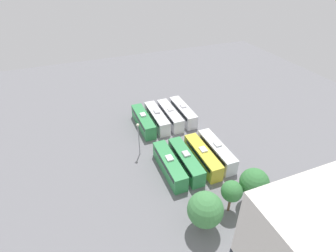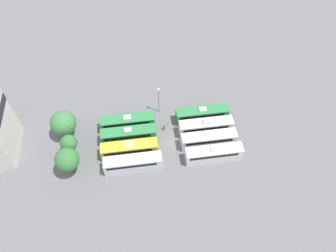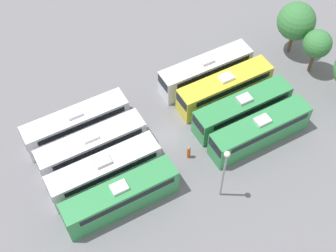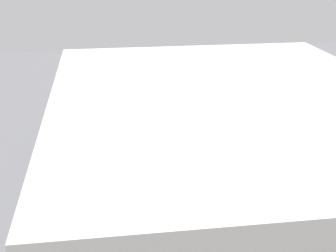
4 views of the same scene
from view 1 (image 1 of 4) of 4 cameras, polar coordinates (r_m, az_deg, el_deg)
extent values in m
plane|color=slate|center=(58.51, 1.92, -3.33)|extent=(120.02, 120.02, 0.00)
cube|color=silver|center=(65.76, 3.25, 3.00)|extent=(2.57, 11.59, 3.33)
cube|color=black|center=(65.05, 3.38, 3.60)|extent=(2.61, 9.85, 0.73)
cube|color=black|center=(69.89, 1.30, 5.93)|extent=(2.27, 0.08, 1.17)
cube|color=silver|center=(64.83, 3.30, 4.40)|extent=(1.20, 1.60, 0.35)
cube|color=silver|center=(64.31, 0.44, 2.28)|extent=(2.57, 11.59, 3.33)
cube|color=black|center=(63.59, 0.54, 2.88)|extent=(2.61, 9.85, 0.73)
cube|color=black|center=(68.51, -1.38, 5.31)|extent=(2.27, 0.08, 1.17)
cube|color=white|center=(63.36, 0.44, 3.70)|extent=(1.20, 1.60, 0.35)
cube|color=silver|center=(63.37, -2.44, 1.72)|extent=(2.57, 11.59, 3.33)
cube|color=black|center=(62.63, -2.37, 2.33)|extent=(2.61, 9.85, 0.73)
cube|color=black|center=(67.63, -4.11, 4.82)|extent=(2.27, 0.08, 1.17)
cube|color=#B2B2B7|center=(62.40, -2.48, 3.15)|extent=(1.20, 1.60, 0.35)
cube|color=#338C4C|center=(62.41, -5.38, 1.03)|extent=(2.57, 11.59, 3.33)
cube|color=black|center=(61.66, -5.35, 1.64)|extent=(2.61, 9.85, 0.73)
cube|color=black|center=(66.72, -6.90, 4.21)|extent=(2.27, 0.08, 1.17)
cube|color=silver|center=(61.43, -5.47, 2.48)|extent=(1.20, 1.60, 0.35)
cube|color=silver|center=(54.01, 10.48, -5.41)|extent=(2.57, 11.59, 3.33)
cube|color=black|center=(53.24, 10.74, -4.81)|extent=(2.61, 9.85, 0.73)
cube|color=black|center=(57.34, 7.66, -1.32)|extent=(2.27, 0.08, 1.17)
cube|color=silver|center=(52.88, 10.68, -3.87)|extent=(1.20, 1.60, 0.35)
cube|color=gold|center=(52.26, 7.51, -6.65)|extent=(2.57, 11.59, 3.33)
cube|color=black|center=(51.46, 7.74, -6.04)|extent=(2.61, 9.85, 0.73)
cube|color=black|center=(55.64, 4.80, -2.34)|extent=(2.27, 0.08, 1.17)
cube|color=white|center=(51.09, 7.66, -5.08)|extent=(1.20, 1.60, 0.35)
cube|color=#338C4C|center=(50.95, 3.87, -7.63)|extent=(2.57, 11.59, 3.33)
cube|color=black|center=(50.14, 4.05, -7.03)|extent=(2.61, 9.85, 0.73)
cube|color=black|center=(54.42, 1.34, -3.15)|extent=(2.27, 0.08, 1.17)
cube|color=#B2B2B7|center=(49.75, 3.95, -6.05)|extent=(1.20, 1.60, 0.35)
cube|color=#338C4C|center=(49.94, 0.31, -8.57)|extent=(2.57, 11.59, 3.33)
cube|color=black|center=(49.11, 0.44, -7.97)|extent=(2.61, 9.85, 0.73)
cube|color=black|center=(53.48, -2.01, -3.93)|extent=(2.27, 0.08, 1.17)
cube|color=silver|center=(48.72, 0.31, -6.98)|extent=(1.20, 1.60, 0.35)
cylinder|color=#CC4C19|center=(56.55, -0.97, -3.83)|extent=(0.36, 0.36, 1.56)
sphere|color=tan|center=(56.01, -0.98, -3.11)|extent=(0.24, 0.24, 0.24)
cylinder|color=gray|center=(53.25, -6.34, -3.10)|extent=(0.20, 0.20, 7.04)
sphere|color=#EAE5C6|center=(51.12, -6.60, 0.22)|extent=(0.60, 0.60, 0.60)
cylinder|color=brown|center=(46.86, 17.55, -14.39)|extent=(0.44, 0.44, 3.18)
sphere|color=#387A3D|center=(44.59, 18.26, -11.61)|extent=(4.67, 4.67, 4.67)
cylinder|color=brown|center=(44.93, 13.22, -16.06)|extent=(0.41, 0.41, 3.27)
sphere|color=#387A3D|center=(42.85, 13.71, -13.62)|extent=(3.38, 3.38, 3.38)
cylinder|color=brown|center=(42.53, 7.77, -20.13)|extent=(0.50, 0.50, 2.36)
sphere|color=#428447|center=(40.11, 8.12, -17.56)|extent=(5.35, 5.35, 5.35)
camera|label=2|loc=(72.56, 50.39, 43.63)|focal=35.00mm
camera|label=3|loc=(58.27, -36.56, 34.93)|focal=50.00mm
camera|label=4|loc=(19.12, 75.07, -37.50)|focal=50.00mm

